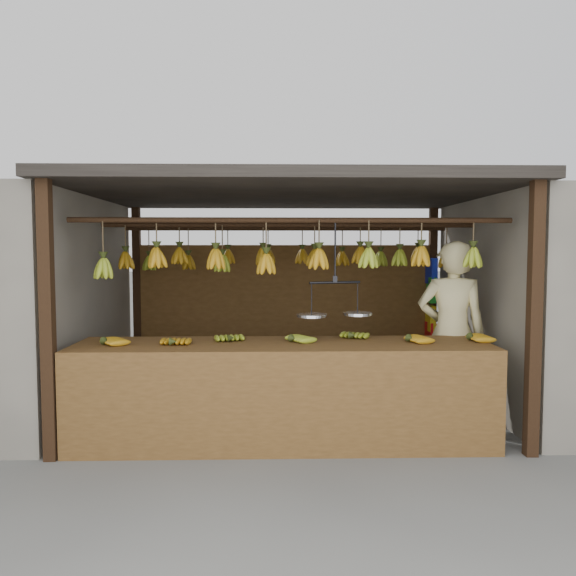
{
  "coord_description": "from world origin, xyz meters",
  "views": [
    {
      "loc": [
        -0.16,
        -6.07,
        1.73
      ],
      "look_at": [
        0.0,
        0.3,
        1.3
      ],
      "focal_mm": 35.0,
      "sensor_mm": 36.0,
      "label": 1
    }
  ],
  "objects": [
    {
      "name": "stall",
      "position": [
        0.0,
        0.33,
        1.97
      ],
      "size": [
        4.3,
        3.3,
        2.4
      ],
      "color": "black",
      "rests_on": "ground"
    },
    {
      "name": "balance_scale",
      "position": [
        0.39,
        -1.0,
        1.19
      ],
      "size": [
        0.7,
        0.38,
        0.87
      ],
      "color": "black",
      "rests_on": "ground"
    },
    {
      "name": "ground",
      "position": [
        0.0,
        0.0,
        0.0
      ],
      "size": [
        80.0,
        80.0,
        0.0
      ],
      "primitive_type": "plane",
      "color": "#5B5B57"
    },
    {
      "name": "bag_bundles",
      "position": [
        1.94,
        1.35,
        1.02
      ],
      "size": [
        0.08,
        0.26,
        1.2
      ],
      "color": "#1426BF",
      "rests_on": "ground"
    },
    {
      "name": "vendor",
      "position": [
        1.6,
        -0.6,
        0.91
      ],
      "size": [
        0.73,
        0.54,
        1.82
      ],
      "primitive_type": "imported",
      "rotation": [
        0.0,
        0.0,
        2.98
      ],
      "color": "beige",
      "rests_on": "ground"
    },
    {
      "name": "hanging_bananas",
      "position": [
        -0.01,
        0.0,
        1.64
      ],
      "size": [
        3.62,
        2.25,
        0.39
      ],
      "color": "#92A523",
      "rests_on": "ground"
    },
    {
      "name": "counter",
      "position": [
        -0.08,
        -1.23,
        0.71
      ],
      "size": [
        3.71,
        0.84,
        0.96
      ],
      "color": "brown",
      "rests_on": "ground"
    }
  ]
}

